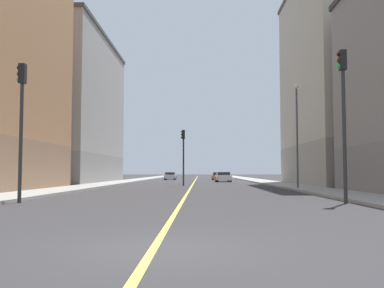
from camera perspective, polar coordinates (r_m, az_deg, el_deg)
The scene contains 13 objects.
ground_plane at distance 8.02m, azimuth -5.09°, elevation -13.66°, with size 400.00×400.00×0.00m, color #323032.
sidewalk_left at distance 57.48m, azimuth 9.54°, elevation -4.93°, with size 3.25×168.00×0.15m, color #9E9B93.
sidewalk_right at distance 57.75m, azimuth -8.93°, elevation -4.93°, with size 3.25×168.00×0.15m, color #9E9B93.
lane_center_stripe at distance 56.88m, azimuth 0.28°, elevation -5.06°, with size 0.16×154.00×0.01m, color #E5D14C.
building_left_mid at distance 47.56m, azimuth 20.25°, elevation 8.02°, with size 11.18×19.47×21.67m.
building_right_midblock at distance 56.28m, azimuth -16.64°, elevation 4.35°, with size 11.18×23.38×18.17m.
traffic_light_left_near at distance 20.22m, azimuth 19.42°, elevation 4.91°, with size 0.40×0.32×6.80m.
traffic_light_right_near at distance 20.78m, azimuth -21.71°, elevation 3.88°, with size 0.40×0.32×6.25m.
traffic_light_median_far at distance 42.12m, azimuth -1.16°, elevation -0.69°, with size 0.40×0.32×5.48m.
street_lamp_left_near at distance 33.65m, azimuth 13.74°, elevation 2.39°, with size 0.36×0.36×7.91m.
car_white at distance 58.84m, azimuth 4.15°, elevation -4.37°, with size 2.10×4.65×1.32m.
car_silver at distance 73.07m, azimuth -2.91°, elevation -4.26°, with size 1.89×4.09×1.26m.
car_orange at distance 72.84m, azimuth 3.45°, elevation -4.27°, with size 2.01×4.38×1.26m.
Camera 1 is at (0.85, -7.85, 1.39)m, focal length 40.22 mm.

